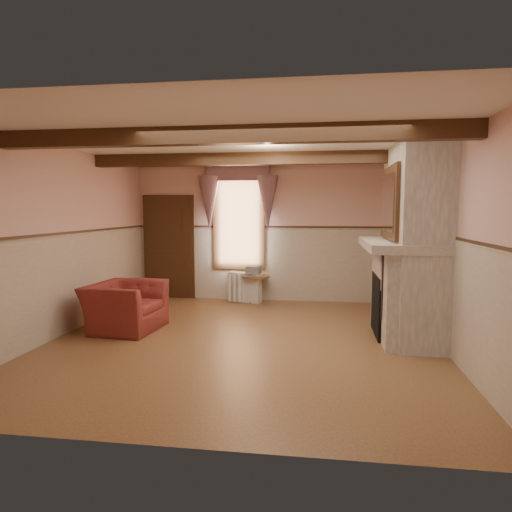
# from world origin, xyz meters

# --- Properties ---
(floor) EXTENTS (5.50, 6.00, 0.01)m
(floor) POSITION_xyz_m (0.00, 0.00, 0.00)
(floor) COLOR brown
(floor) RESTS_ON ground
(ceiling) EXTENTS (5.50, 6.00, 0.01)m
(ceiling) POSITION_xyz_m (0.00, 0.00, 2.80)
(ceiling) COLOR silver
(ceiling) RESTS_ON wall_back
(wall_back) EXTENTS (5.50, 0.02, 2.80)m
(wall_back) POSITION_xyz_m (0.00, 3.00, 1.40)
(wall_back) COLOR #D9A496
(wall_back) RESTS_ON floor
(wall_front) EXTENTS (5.50, 0.02, 2.80)m
(wall_front) POSITION_xyz_m (0.00, -3.00, 1.40)
(wall_front) COLOR #D9A496
(wall_front) RESTS_ON floor
(wall_left) EXTENTS (0.02, 6.00, 2.80)m
(wall_left) POSITION_xyz_m (-2.75, 0.00, 1.40)
(wall_left) COLOR #D9A496
(wall_left) RESTS_ON floor
(wall_right) EXTENTS (0.02, 6.00, 2.80)m
(wall_right) POSITION_xyz_m (2.75, 0.00, 1.40)
(wall_right) COLOR #D9A496
(wall_right) RESTS_ON floor
(wainscot) EXTENTS (5.50, 6.00, 1.50)m
(wainscot) POSITION_xyz_m (0.00, 0.00, 0.75)
(wainscot) COLOR beige
(wainscot) RESTS_ON floor
(chair_rail) EXTENTS (5.50, 6.00, 0.08)m
(chair_rail) POSITION_xyz_m (0.00, 0.00, 1.50)
(chair_rail) COLOR black
(chair_rail) RESTS_ON wainscot
(firebox) EXTENTS (0.20, 0.95, 0.90)m
(firebox) POSITION_xyz_m (2.00, 0.60, 0.45)
(firebox) COLOR black
(firebox) RESTS_ON floor
(armchair) EXTENTS (1.09, 1.22, 0.74)m
(armchair) POSITION_xyz_m (-1.92, 0.31, 0.37)
(armchair) COLOR maroon
(armchair) RESTS_ON floor
(side_table) EXTENTS (0.68, 0.68, 0.55)m
(side_table) POSITION_xyz_m (-0.21, 2.70, 0.28)
(side_table) COLOR brown
(side_table) RESTS_ON floor
(book_stack) EXTENTS (0.28, 0.34, 0.20)m
(book_stack) POSITION_xyz_m (-0.25, 2.67, 0.65)
(book_stack) COLOR #B7AD8C
(book_stack) RESTS_ON side_table
(radiator) EXTENTS (0.72, 0.41, 0.60)m
(radiator) POSITION_xyz_m (-0.44, 2.70, 0.30)
(radiator) COLOR silver
(radiator) RESTS_ON floor
(bowl) EXTENTS (0.37, 0.37, 0.09)m
(bowl) POSITION_xyz_m (2.24, 0.48, 1.46)
(bowl) COLOR brown
(bowl) RESTS_ON mantel
(mantel_clock) EXTENTS (0.14, 0.24, 0.20)m
(mantel_clock) POSITION_xyz_m (2.24, 1.12, 1.52)
(mantel_clock) COLOR black
(mantel_clock) RESTS_ON mantel
(oil_lamp) EXTENTS (0.11, 0.11, 0.28)m
(oil_lamp) POSITION_xyz_m (2.24, 1.17, 1.56)
(oil_lamp) COLOR #B38832
(oil_lamp) RESTS_ON mantel
(candle_red) EXTENTS (0.06, 0.06, 0.16)m
(candle_red) POSITION_xyz_m (2.24, -0.11, 1.50)
(candle_red) COLOR #B0151C
(candle_red) RESTS_ON mantel
(jar_yellow) EXTENTS (0.06, 0.06, 0.12)m
(jar_yellow) POSITION_xyz_m (2.24, -0.05, 1.48)
(jar_yellow) COLOR gold
(jar_yellow) RESTS_ON mantel
(fireplace) EXTENTS (0.85, 2.00, 2.80)m
(fireplace) POSITION_xyz_m (2.42, 0.60, 1.40)
(fireplace) COLOR gray
(fireplace) RESTS_ON floor
(mantel) EXTENTS (1.05, 2.05, 0.12)m
(mantel) POSITION_xyz_m (2.24, 0.60, 1.36)
(mantel) COLOR gray
(mantel) RESTS_ON fireplace
(overmantel_mirror) EXTENTS (0.06, 1.44, 1.04)m
(overmantel_mirror) POSITION_xyz_m (2.06, 0.60, 1.97)
(overmantel_mirror) COLOR silver
(overmantel_mirror) RESTS_ON fireplace
(door) EXTENTS (1.10, 0.10, 2.10)m
(door) POSITION_xyz_m (-2.10, 2.94, 1.05)
(door) COLOR black
(door) RESTS_ON floor
(window) EXTENTS (1.06, 0.08, 2.02)m
(window) POSITION_xyz_m (-0.60, 2.97, 1.65)
(window) COLOR white
(window) RESTS_ON wall_back
(window_drapes) EXTENTS (1.30, 0.14, 1.40)m
(window_drapes) POSITION_xyz_m (-0.60, 2.88, 2.25)
(window_drapes) COLOR gray
(window_drapes) RESTS_ON wall_back
(ceiling_beam_front) EXTENTS (5.50, 0.18, 0.20)m
(ceiling_beam_front) POSITION_xyz_m (0.00, -1.20, 2.70)
(ceiling_beam_front) COLOR black
(ceiling_beam_front) RESTS_ON ceiling
(ceiling_beam_back) EXTENTS (5.50, 0.18, 0.20)m
(ceiling_beam_back) POSITION_xyz_m (0.00, 1.20, 2.70)
(ceiling_beam_back) COLOR black
(ceiling_beam_back) RESTS_ON ceiling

